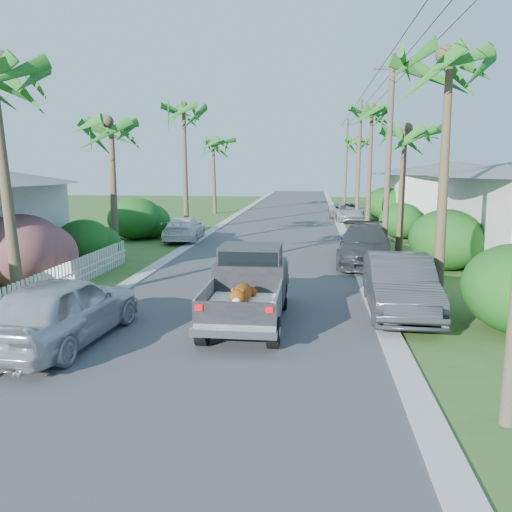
# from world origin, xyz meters

# --- Properties ---
(ground) EXTENTS (120.00, 120.00, 0.00)m
(ground) POSITION_xyz_m (0.00, 0.00, 0.00)
(ground) COLOR #2E5821
(ground) RESTS_ON ground
(road) EXTENTS (8.00, 100.00, 0.02)m
(road) POSITION_xyz_m (0.00, 25.00, 0.01)
(road) COLOR #38383A
(road) RESTS_ON ground
(curb_left) EXTENTS (0.60, 100.00, 0.06)m
(curb_left) POSITION_xyz_m (-4.30, 25.00, 0.03)
(curb_left) COLOR #A5A39E
(curb_left) RESTS_ON ground
(curb_right) EXTENTS (0.60, 100.00, 0.06)m
(curb_right) POSITION_xyz_m (4.30, 25.00, 0.03)
(curb_right) COLOR #A5A39E
(curb_right) RESTS_ON ground
(pickup_truck) EXTENTS (1.98, 5.12, 2.06)m
(pickup_truck) POSITION_xyz_m (0.60, 3.30, 1.01)
(pickup_truck) COLOR black
(pickup_truck) RESTS_ON ground
(parked_car_rn) EXTENTS (1.91, 5.12, 1.67)m
(parked_car_rn) POSITION_xyz_m (4.86, 4.36, 0.84)
(parked_car_rn) COLOR #313437
(parked_car_rn) RESTS_ON ground
(parked_car_rm) EXTENTS (2.83, 5.89, 1.65)m
(parked_car_rm) POSITION_xyz_m (4.60, 11.77, 0.83)
(parked_car_rm) COLOR #303335
(parked_car_rm) RESTS_ON ground
(parked_car_rf) EXTENTS (1.90, 4.03, 1.33)m
(parked_car_rf) POSITION_xyz_m (5.00, 15.00, 0.67)
(parked_car_rf) COLOR black
(parked_car_rf) RESTS_ON ground
(parked_car_rd) EXTENTS (3.05, 5.40, 1.42)m
(parked_car_rd) POSITION_xyz_m (5.00, 29.22, 0.71)
(parked_car_rd) COLOR #BBBDC3
(parked_car_rd) RESTS_ON ground
(parked_car_ln) EXTENTS (2.38, 5.08, 1.68)m
(parked_car_ln) POSITION_xyz_m (-3.60, 0.81, 0.84)
(parked_car_ln) COLOR #B8BBBF
(parked_car_ln) RESTS_ON ground
(parked_car_lf) EXTENTS (2.23, 4.78, 1.35)m
(parked_car_lf) POSITION_xyz_m (-5.00, 17.58, 0.68)
(parked_car_lf) COLOR silver
(parked_car_lf) RESTS_ON ground
(palm_l_b) EXTENTS (4.40, 4.40, 7.40)m
(palm_l_b) POSITION_xyz_m (-6.80, 12.00, 6.15)
(palm_l_b) COLOR brown
(palm_l_b) RESTS_ON ground
(palm_l_c) EXTENTS (4.40, 4.40, 9.20)m
(palm_l_c) POSITION_xyz_m (-6.00, 22.00, 7.91)
(palm_l_c) COLOR brown
(palm_l_c) RESTS_ON ground
(palm_l_d) EXTENTS (4.40, 4.40, 7.70)m
(palm_l_d) POSITION_xyz_m (-6.50, 34.00, 6.44)
(palm_l_d) COLOR brown
(palm_l_d) RESTS_ON ground
(palm_r_a) EXTENTS (4.40, 4.40, 8.70)m
(palm_r_a) POSITION_xyz_m (6.30, 6.00, 7.42)
(palm_r_a) COLOR brown
(palm_r_a) RESTS_ON ground
(palm_r_b) EXTENTS (4.40, 4.40, 7.20)m
(palm_r_b) POSITION_xyz_m (6.60, 15.00, 5.95)
(palm_r_b) COLOR brown
(palm_r_b) RESTS_ON ground
(palm_r_c) EXTENTS (4.40, 4.40, 9.40)m
(palm_r_c) POSITION_xyz_m (6.20, 26.00, 8.11)
(palm_r_c) COLOR brown
(palm_r_c) RESTS_ON ground
(palm_r_d) EXTENTS (4.40, 4.40, 8.00)m
(palm_r_d) POSITION_xyz_m (6.50, 40.00, 6.74)
(palm_r_d) COLOR brown
(palm_r_d) RESTS_ON ground
(shrub_l_b) EXTENTS (3.00, 3.30, 2.60)m
(shrub_l_b) POSITION_xyz_m (-7.80, 6.00, 1.30)
(shrub_l_b) COLOR #C61C5E
(shrub_l_b) RESTS_ON ground
(shrub_l_c) EXTENTS (2.40, 2.64, 2.00)m
(shrub_l_c) POSITION_xyz_m (-7.40, 10.00, 1.00)
(shrub_l_c) COLOR #1A4B15
(shrub_l_c) RESTS_ON ground
(shrub_l_d) EXTENTS (3.20, 3.52, 2.40)m
(shrub_l_d) POSITION_xyz_m (-8.00, 18.00, 1.20)
(shrub_l_d) COLOR #1A4B15
(shrub_l_d) RESTS_ON ground
(shrub_r_b) EXTENTS (3.00, 3.30, 2.50)m
(shrub_r_b) POSITION_xyz_m (7.80, 11.00, 1.25)
(shrub_r_b) COLOR #1A4B15
(shrub_r_b) RESTS_ON ground
(shrub_r_c) EXTENTS (2.60, 2.86, 2.10)m
(shrub_r_c) POSITION_xyz_m (7.50, 20.00, 1.05)
(shrub_r_c) COLOR #1A4B15
(shrub_r_c) RESTS_ON ground
(shrub_r_d) EXTENTS (3.20, 3.52, 2.60)m
(shrub_r_d) POSITION_xyz_m (8.00, 30.00, 1.30)
(shrub_r_d) COLOR #1A4B15
(shrub_r_d) RESTS_ON ground
(picket_fence) EXTENTS (0.10, 11.00, 1.00)m
(picket_fence) POSITION_xyz_m (-6.00, 5.50, 0.50)
(picket_fence) COLOR white
(picket_fence) RESTS_ON ground
(house_right_far) EXTENTS (9.00, 8.00, 4.60)m
(house_right_far) POSITION_xyz_m (13.00, 30.00, 2.12)
(house_right_far) COLOR silver
(house_right_far) RESTS_ON ground
(utility_pole_b) EXTENTS (1.60, 0.26, 9.00)m
(utility_pole_b) POSITION_xyz_m (5.60, 13.00, 4.60)
(utility_pole_b) COLOR brown
(utility_pole_b) RESTS_ON ground
(utility_pole_c) EXTENTS (1.60, 0.26, 9.00)m
(utility_pole_c) POSITION_xyz_m (5.60, 28.00, 4.60)
(utility_pole_c) COLOR brown
(utility_pole_c) RESTS_ON ground
(utility_pole_d) EXTENTS (1.60, 0.26, 9.00)m
(utility_pole_d) POSITION_xyz_m (5.60, 43.00, 4.60)
(utility_pole_d) COLOR brown
(utility_pole_d) RESTS_ON ground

